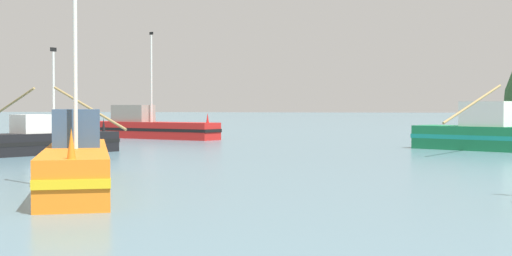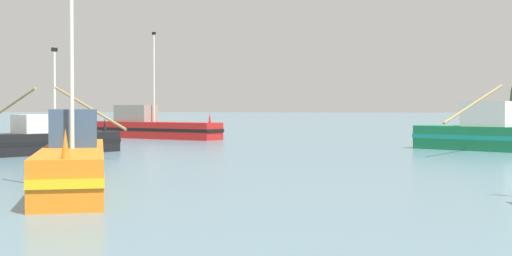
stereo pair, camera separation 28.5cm
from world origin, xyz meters
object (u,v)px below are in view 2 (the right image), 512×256
(fishing_boat_green, at_px, (508,135))
(fishing_boat_black, at_px, (45,141))
(fishing_boat_orange, at_px, (74,161))
(fishing_boat_red, at_px, (149,127))

(fishing_boat_green, height_order, fishing_boat_black, fishing_boat_green)
(fishing_boat_orange, bearing_deg, fishing_boat_red, 172.62)
(fishing_boat_green, distance_m, fishing_boat_red, 26.86)
(fishing_boat_black, height_order, fishing_boat_red, fishing_boat_red)
(fishing_boat_black, bearing_deg, fishing_boat_orange, -119.27)
(fishing_boat_green, bearing_deg, fishing_boat_red, -173.06)
(fishing_boat_orange, relative_size, fishing_boat_red, 0.88)
(fishing_boat_green, xyz_separation_m, fishing_boat_black, (-22.80, -7.95, -0.21))
(fishing_boat_green, xyz_separation_m, fishing_boat_orange, (-14.08, -21.63, -0.11))
(fishing_boat_orange, bearing_deg, fishing_boat_black, -173.01)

